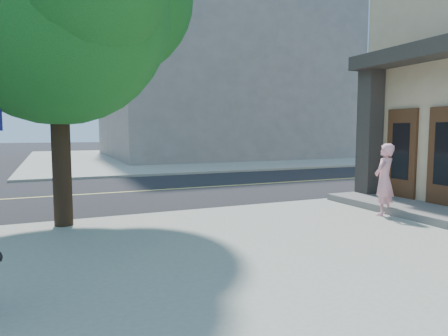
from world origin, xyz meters
name	(u,v)px	position (x,y,z in m)	size (l,w,h in m)	color
ground	(17,229)	(0.00, 0.00, 0.00)	(140.00, 140.00, 0.00)	black
road_ew	(28,198)	(0.00, 4.50, 0.01)	(140.00, 9.00, 0.01)	black
sidewalk_ne	(214,156)	(13.50, 21.50, 0.06)	(29.00, 25.00, 0.12)	gray
filler_ne	(217,73)	(14.00, 22.00, 7.12)	(18.00, 16.00, 14.00)	slate
man_on_phone	(384,180)	(8.27, -2.54, 1.01)	(0.65, 0.42, 1.78)	pink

